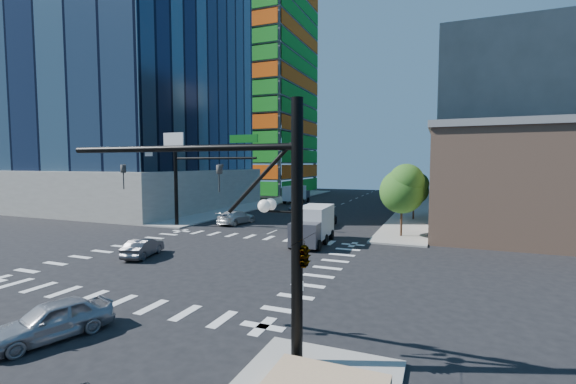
% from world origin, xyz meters
% --- Properties ---
extents(ground, '(160.00, 160.00, 0.00)m').
position_xyz_m(ground, '(0.00, 0.00, 0.00)').
color(ground, black).
rests_on(ground, ground).
extents(road_markings, '(20.00, 20.00, 0.01)m').
position_xyz_m(road_markings, '(0.00, 0.00, 0.01)').
color(road_markings, silver).
rests_on(road_markings, ground).
extents(sidewalk_ne, '(5.00, 60.00, 0.15)m').
position_xyz_m(sidewalk_ne, '(12.50, 40.00, 0.07)').
color(sidewalk_ne, '#9B9892').
rests_on(sidewalk_ne, ground).
extents(sidewalk_nw, '(5.00, 60.00, 0.15)m').
position_xyz_m(sidewalk_nw, '(-12.50, 40.00, 0.07)').
color(sidewalk_nw, '#9B9892').
rests_on(sidewalk_nw, ground).
extents(construction_building, '(25.16, 34.50, 70.60)m').
position_xyz_m(construction_building, '(-27.41, 61.93, 24.61)').
color(construction_building, gray).
rests_on(construction_building, ground).
extents(commercial_building, '(20.50, 22.50, 10.60)m').
position_xyz_m(commercial_building, '(25.00, 22.00, 5.31)').
color(commercial_building, tan).
rests_on(commercial_building, ground).
extents(bg_building_ne, '(24.00, 30.00, 28.00)m').
position_xyz_m(bg_building_ne, '(27.00, 55.00, 14.00)').
color(bg_building_ne, '#64605A').
rests_on(bg_building_ne, ground).
extents(signal_mast_se, '(10.51, 2.48, 9.00)m').
position_xyz_m(signal_mast_se, '(10.60, -11.50, 5.01)').
color(signal_mast_se, black).
rests_on(signal_mast_se, sidewalk_se).
extents(signal_mast_nw, '(10.20, 0.40, 9.00)m').
position_xyz_m(signal_mast_nw, '(-10.00, 11.50, 5.49)').
color(signal_mast_nw, black).
rests_on(signal_mast_nw, sidewalk_nw).
extents(tree_south, '(4.16, 4.16, 6.82)m').
position_xyz_m(tree_south, '(12.63, 13.90, 4.69)').
color(tree_south, '#382316').
rests_on(tree_south, sidewalk_ne).
extents(tree_north, '(3.54, 3.52, 5.78)m').
position_xyz_m(tree_north, '(12.93, 25.90, 3.99)').
color(tree_north, '#382316').
rests_on(tree_north, sidewalk_ne).
extents(no_parking_sign, '(0.30, 0.06, 2.20)m').
position_xyz_m(no_parking_sign, '(10.70, -9.00, 1.38)').
color(no_parking_sign, black).
rests_on(no_parking_sign, ground).
extents(car_nb_near, '(3.13, 4.83, 1.53)m').
position_xyz_m(car_nb_near, '(1.69, -13.15, 0.76)').
color(car_nb_near, '#A4A5AC').
rests_on(car_nb_near, ground).
extents(car_nb_far, '(2.93, 5.40, 1.44)m').
position_xyz_m(car_nb_far, '(3.83, 17.45, 0.72)').
color(car_nb_far, black).
rests_on(car_nb_far, ground).
extents(car_sb_near, '(3.02, 5.71, 1.58)m').
position_xyz_m(car_sb_near, '(-6.06, 15.33, 0.79)').
color(car_sb_near, silver).
rests_on(car_sb_near, ground).
extents(car_sb_mid, '(2.23, 4.50, 1.48)m').
position_xyz_m(car_sb_mid, '(-4.06, 29.96, 0.74)').
color(car_sb_mid, '#999BA0').
rests_on(car_sb_mid, ground).
extents(car_sb_cross, '(2.51, 4.41, 1.38)m').
position_xyz_m(car_sb_cross, '(-4.72, -1.13, 0.69)').
color(car_sb_cross, '#4C4B50').
rests_on(car_sb_cross, ground).
extents(box_truck_near, '(2.97, 6.28, 3.22)m').
position_xyz_m(box_truck_near, '(5.65, 7.82, 1.42)').
color(box_truck_near, black).
rests_on(box_truck_near, ground).
extents(box_truck_far, '(3.18, 6.11, 3.07)m').
position_xyz_m(box_truck_far, '(-7.91, 40.27, 1.36)').
color(box_truck_far, black).
rests_on(box_truck_far, ground).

